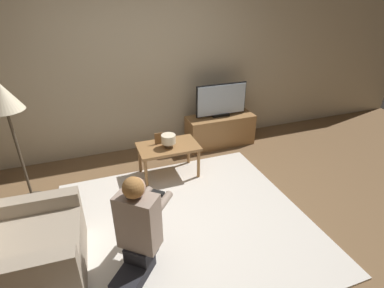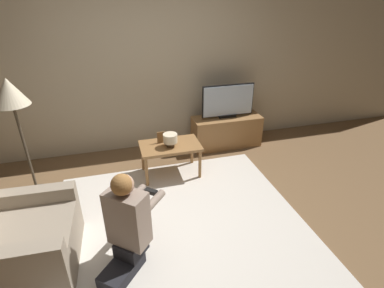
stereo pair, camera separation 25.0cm
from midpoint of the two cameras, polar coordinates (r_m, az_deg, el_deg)
ground_plane at (r=3.29m, az=-3.44°, el=-15.08°), size 10.00×10.00×0.00m
wall_back at (r=4.42m, az=-11.58°, el=14.84°), size 10.00×0.06×2.60m
rug at (r=3.28m, az=-3.44°, el=-14.98°), size 2.56×2.38×0.02m
tv_stand at (r=4.73m, az=3.85°, el=2.58°), size 1.06×0.38×0.48m
tv at (r=4.55m, az=4.03°, el=8.31°), size 0.80×0.08×0.51m
coffee_table at (r=3.86m, az=-6.40°, el=-1.06°), size 0.77×0.47×0.45m
floor_lamp at (r=3.62m, az=-33.83°, el=6.21°), size 0.36×0.36×1.42m
armchair at (r=3.02m, az=-31.78°, el=-17.44°), size 0.89×0.93×0.89m
person_kneeling at (r=2.62m, az=-13.05°, el=-15.22°), size 0.68×0.74×0.94m
picture_frame at (r=3.86m, az=-8.18°, el=1.04°), size 0.11×0.01×0.15m
table_lamp at (r=3.75m, az=-6.41°, el=0.76°), size 0.18×0.18×0.17m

